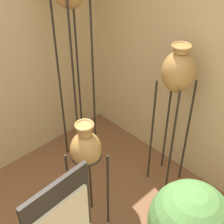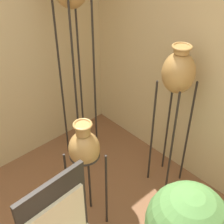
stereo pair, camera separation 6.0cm
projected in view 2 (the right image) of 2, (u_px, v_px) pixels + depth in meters
The scene contains 2 objects.
vase_stand_medium at pixel (178, 76), 2.61m from camera, with size 0.28×0.28×1.51m.
vase_stand_short at pixel (84, 151), 2.39m from camera, with size 0.25×0.25×1.15m.
Camera 2 is at (-0.31, -0.72, 2.52)m, focal length 50.00 mm.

